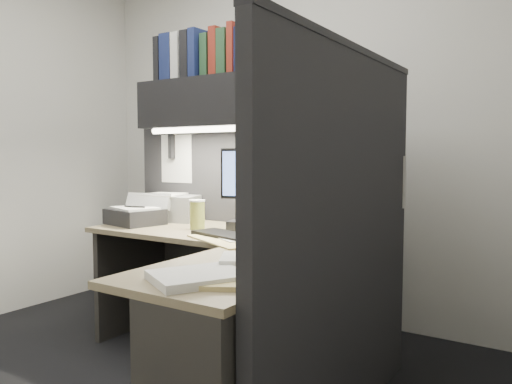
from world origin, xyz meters
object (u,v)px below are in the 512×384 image
overhead_shelf (250,101)px  notebook_stack (135,217)px  coffee_cup (197,215)px  desk (214,316)px  telephone (338,232)px  keyboard (230,236)px  monitor (258,199)px  printer (170,207)px

overhead_shelf → notebook_stack: bearing=-159.9°
coffee_cup → notebook_stack: (-0.48, -0.05, -0.03)m
desk → coffee_cup: bearing=135.0°
desk → overhead_shelf: size_ratio=1.10×
telephone → keyboard: bearing=-129.4°
monitor → keyboard: bearing=-101.8°
desk → printer: (-0.99, 0.79, 0.37)m
notebook_stack → telephone: bearing=6.5°
desk → telephone: size_ratio=7.36×
desk → keyboard: keyboard is taller
coffee_cup → notebook_stack: bearing=-173.8°
desk → notebook_stack: size_ratio=5.13×
keyboard → printer: (-0.81, 0.41, 0.07)m
printer → notebook_stack: bearing=-112.4°
coffee_cup → notebook_stack: size_ratio=0.50×
keyboard → telephone: (0.51, 0.26, 0.03)m
monitor → keyboard: monitor is taller
desk → printer: 1.32m
overhead_shelf → notebook_stack: (-0.72, -0.26, -0.72)m
monitor → notebook_stack: 0.86m
overhead_shelf → notebook_stack: 1.05m
keyboard → notebook_stack: (-0.84, 0.11, 0.04)m
overhead_shelf → keyboard: 0.85m
overhead_shelf → printer: 0.97m
notebook_stack → keyboard: bearing=-7.4°
monitor → telephone: bearing=-15.2°
overhead_shelf → keyboard: overhead_shelf is taller
desk → notebook_stack: (-1.02, 0.49, 0.34)m
overhead_shelf → notebook_stack: size_ratio=4.67×
keyboard → coffee_cup: 0.40m
monitor → coffee_cup: bearing=-174.2°
keyboard → printer: size_ratio=1.15×
desk → overhead_shelf: (-0.30, 0.75, 1.06)m
monitor → keyboard: size_ratio=0.98×
monitor → coffee_cup: monitor is taller
telephone → notebook_stack: bearing=-150.0°
overhead_shelf → notebook_stack: overhead_shelf is taller
coffee_cup → printer: (-0.45, 0.25, 0.00)m
overhead_shelf → keyboard: bearing=-72.4°
printer → notebook_stack: 0.31m
notebook_stack → monitor: bearing=11.7°
overhead_shelf → monitor: bearing=-38.8°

